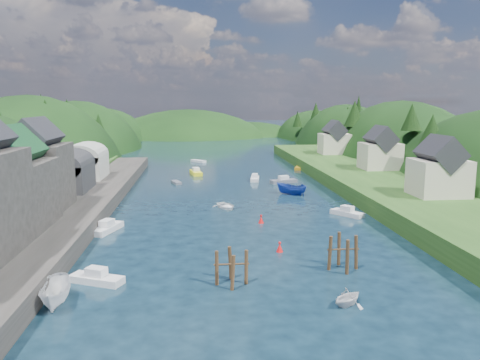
{
  "coord_description": "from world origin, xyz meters",
  "views": [
    {
      "loc": [
        -6.24,
        -38.76,
        15.24
      ],
      "look_at": [
        0.0,
        28.0,
        4.0
      ],
      "focal_mm": 35.0,
      "sensor_mm": 36.0,
      "label": 1
    }
  ],
  "objects": [
    {
      "name": "right_bank_cottages",
      "position": [
        28.0,
        48.33,
        5.84
      ],
      "size": [
        9.0,
        59.24,
        8.41
      ],
      "color": "beige",
      "rests_on": "terrace_right"
    },
    {
      "name": "hill_trees",
      "position": [
        0.07,
        65.21,
        11.05
      ],
      "size": [
        90.43,
        150.93,
        11.98
      ],
      "color": "black",
      "rests_on": "ground"
    },
    {
      "name": "channel_buoy_near",
      "position": [
        2.12,
        6.84,
        0.48
      ],
      "size": [
        0.7,
        0.7,
        1.1
      ],
      "color": "red",
      "rests_on": "ground"
    },
    {
      "name": "channel_buoy_far",
      "position": [
        1.81,
        18.49,
        0.48
      ],
      "size": [
        0.7,
        0.7,
        1.1
      ],
      "color": "red",
      "rests_on": "ground"
    },
    {
      "name": "boat_sheds",
      "position": [
        -26.0,
        39.0,
        5.27
      ],
      "size": [
        7.0,
        21.0,
        7.5
      ],
      "color": "#2D2D30",
      "rests_on": "quay_left"
    },
    {
      "name": "piling_cluster_near",
      "position": [
        -3.45,
        -1.29,
        1.19
      ],
      "size": [
        2.99,
        2.81,
        3.53
      ],
      "color": "#382314",
      "rests_on": "ground"
    },
    {
      "name": "terrace_right",
      "position": [
        25.0,
        40.0,
        1.2
      ],
      "size": [
        16.0,
        120.0,
        2.4
      ],
      "primitive_type": "cube",
      "color": "#234719",
      "rests_on": "ground"
    },
    {
      "name": "ground",
      "position": [
        0.0,
        50.0,
        0.0
      ],
      "size": [
        600.0,
        600.0,
        0.0
      ],
      "primitive_type": "plane",
      "color": "black",
      "rests_on": "ground"
    },
    {
      "name": "piling_cluster_far",
      "position": [
        6.96,
        1.2,
        1.35
      ],
      "size": [
        2.97,
        2.8,
        3.84
      ],
      "color": "#382314",
      "rests_on": "ground"
    },
    {
      "name": "quay_left",
      "position": [
        -24.0,
        20.0,
        1.0
      ],
      "size": [
        12.0,
        110.0,
        2.0
      ],
      "primitive_type": "cube",
      "color": "#2D2B28",
      "rests_on": "ground"
    },
    {
      "name": "hillside_left",
      "position": [
        -45.0,
        75.0,
        -8.03
      ],
      "size": [
        44.0,
        245.56,
        52.0
      ],
      "color": "black",
      "rests_on": "ground"
    },
    {
      "name": "moored_boats",
      "position": [
        -1.71,
        26.18,
        0.59
      ],
      "size": [
        37.07,
        90.21,
        2.05
      ],
      "color": "slate",
      "rests_on": "ground"
    },
    {
      "name": "hillside_right",
      "position": [
        45.0,
        75.0,
        -7.41
      ],
      "size": [
        36.0,
        245.56,
        48.0
      ],
      "color": "black",
      "rests_on": "ground"
    },
    {
      "name": "far_hills",
      "position": [
        1.22,
        174.01,
        -10.8
      ],
      "size": [
        103.0,
        68.0,
        44.0
      ],
      "color": "black",
      "rests_on": "ground"
    }
  ]
}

